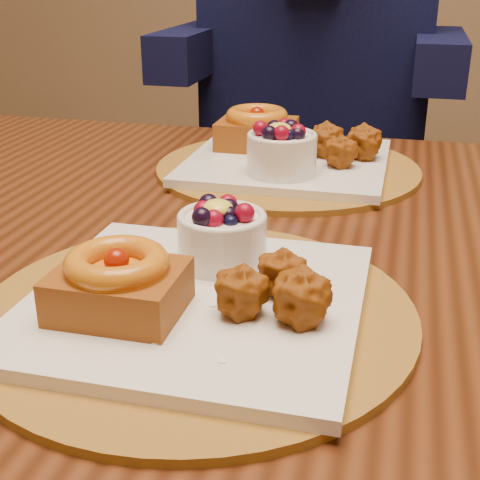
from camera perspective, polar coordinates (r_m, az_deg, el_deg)
name	(u,v)px	position (r m, az deg, el deg)	size (l,w,h in m)	color
dining_table	(253,284)	(0.81, 1.10, -3.80)	(1.60, 0.90, 0.76)	#351809
place_setting_near	(194,290)	(0.58, -3.91, -4.28)	(0.38, 0.38, 0.08)	brown
place_setting_far	(285,154)	(0.97, 3.87, 7.33)	(0.38, 0.38, 0.09)	brown
chair_far	(329,197)	(1.71, 7.57, 3.63)	(0.46, 0.46, 0.87)	black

